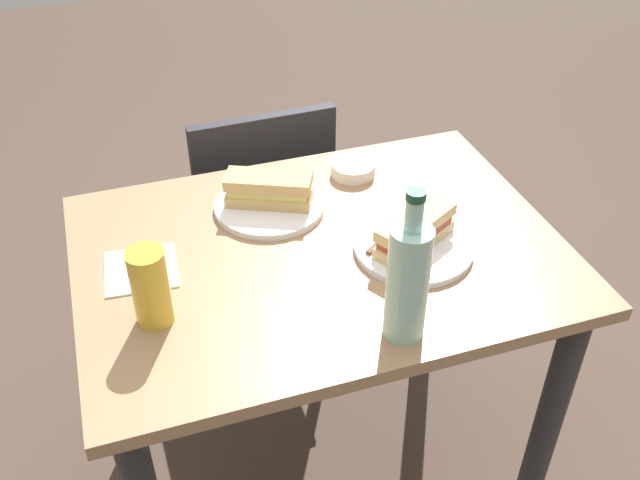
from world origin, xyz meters
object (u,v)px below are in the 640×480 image
Objects in this scene: chair_far at (260,214)px; beer_glass at (150,287)px; knife_near at (269,186)px; baguette_sandwich_far at (415,231)px; plate_near at (270,205)px; water_bottle at (408,280)px; knife_far at (389,235)px; olive_bowl at (353,169)px; dining_table at (320,299)px; plate_far at (413,247)px; baguette_sandwich_near at (269,189)px.

chair_far is 5.45× the size of beer_glass.
knife_near is 0.37m from baguette_sandwich_far.
plate_near is 0.81× the size of water_bottle.
beer_glass reaches higher than knife_far.
olive_bowl is (0.51, 0.35, -0.06)m from beer_glass.
olive_bowl is at bearing 56.14° from dining_table.
olive_bowl is at bearing 92.88° from plate_far.
knife_near reaches higher than plate_near.
knife_far reaches higher than plate_near.
beer_glass is at bearing -132.26° from knife_near.
water_bottle is at bearing -77.06° from dining_table.
knife_far is (-0.04, 0.04, 0.01)m from plate_far.
baguette_sandwich_far reaches higher than olive_bowl.
plate_near is (-0.06, -0.38, 0.29)m from chair_far.
dining_table is 0.39m from water_bottle.
baguette_sandwich_far is (0.24, -0.24, -0.00)m from baguette_sandwich_near.
knife_near is at bearing 102.30° from water_bottle.
dining_table is at bearing -70.40° from baguette_sandwich_near.
beer_glass is (-0.53, -0.04, 0.03)m from baguette_sandwich_far.
dining_table is at bearing -90.23° from chair_far.
plate_far is (0.24, -0.24, 0.00)m from plate_near.
plate_far is 2.36× the size of olive_bowl.
water_bottle reaches higher than chair_far.
dining_table is at bearing -123.86° from olive_bowl.
knife_near reaches higher than dining_table.
dining_table is 0.28m from knife_near.
dining_table is 0.26m from baguette_sandwich_near.
plate_far is at bearing -87.12° from olive_bowl.
knife_far is at bearing -76.41° from chair_far.
baguette_sandwich_near is 1.00× the size of baguette_sandwich_far.
chair_far reaches higher than olive_bowl.
knife_near is at bearing 76.04° from plate_near.
baguette_sandwich_near reaches higher than plate_near.
knife_near is at bearing 127.32° from baguette_sandwich_far.
dining_table is 4.04× the size of plate_near.
beer_glass is (-0.35, -0.66, 0.36)m from chair_far.
beer_glass reaches higher than knife_near.
baguette_sandwich_far is 1.27× the size of knife_far.
plate_near and plate_far have the same top height.
olive_bowl is at bearing 17.95° from baguette_sandwich_near.
baguette_sandwich_far is at bearing 61.33° from water_bottle.
beer_glass is at bearing -175.86° from baguette_sandwich_far.
beer_glass is at bearing -136.29° from baguette_sandwich_near.
chair_far is 0.45m from knife_near.
baguette_sandwich_far is 0.65× the size of water_bottle.
water_bottle is at bearing -74.47° from baguette_sandwich_near.
beer_glass reaches higher than plate_far.
plate_far is (0.23, -0.30, -0.01)m from knife_near.
knife_far is (-0.04, 0.04, -0.03)m from baguette_sandwich_far.
chair_far is at bearing 94.25° from water_bottle.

